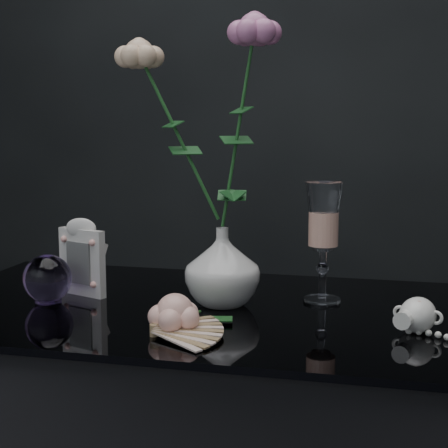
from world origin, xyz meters
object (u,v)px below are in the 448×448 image
(vase, at_px, (222,267))
(picture_frame, at_px, (82,257))
(loose_rose, at_px, (175,313))
(paperweight, at_px, (47,278))
(pearl_jar, at_px, (418,313))
(wine_glass, at_px, (323,243))

(vase, relative_size, picture_frame, 0.95)
(vase, bearing_deg, loose_rose, -101.12)
(loose_rose, bearing_deg, vase, 96.40)
(picture_frame, height_order, paperweight, picture_frame)
(picture_frame, height_order, pearl_jar, picture_frame)
(paperweight, bearing_deg, picture_frame, 58.19)
(wine_glass, bearing_deg, vase, -159.05)
(pearl_jar, bearing_deg, wine_glass, 156.54)
(vase, height_order, wine_glass, wine_glass)
(picture_frame, height_order, loose_rose, picture_frame)
(picture_frame, distance_m, loose_rose, 0.31)
(wine_glass, relative_size, picture_frame, 1.49)
(wine_glass, xyz_separation_m, paperweight, (-0.49, -0.12, -0.07))
(picture_frame, bearing_deg, loose_rose, -16.81)
(paperweight, relative_size, pearl_jar, 0.44)
(wine_glass, relative_size, pearl_jar, 1.08)
(wine_glass, bearing_deg, pearl_jar, -41.91)
(picture_frame, bearing_deg, pearl_jar, 11.93)
(picture_frame, bearing_deg, vase, 18.43)
(wine_glass, xyz_separation_m, picture_frame, (-0.45, -0.06, -0.04))
(paperweight, bearing_deg, pearl_jar, -2.30)
(vase, xyz_separation_m, loose_rose, (-0.03, -0.18, -0.04))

